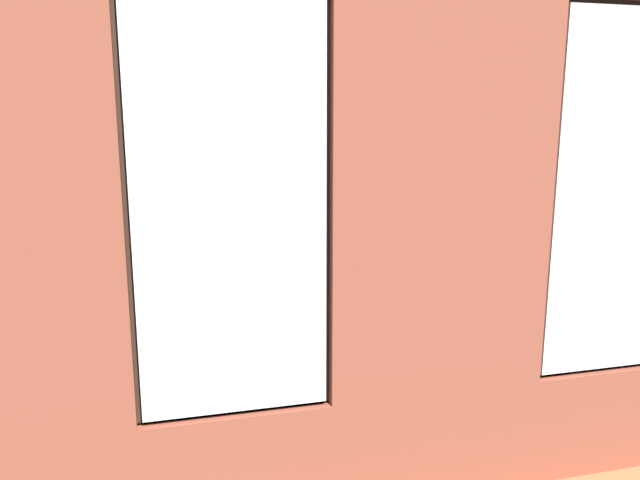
{
  "coord_description": "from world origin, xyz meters",
  "views": [
    {
      "loc": [
        1.57,
        5.99,
        2.37
      ],
      "look_at": [
        0.12,
        0.4,
        1.17
      ],
      "focal_mm": 35.0,
      "sensor_mm": 36.0,
      "label": 1
    }
  ],
  "objects_px": {
    "couch_by_window": "(390,400)",
    "potted_plant_mid_room_small": "(369,266)",
    "media_console": "(26,368)",
    "potted_plant_foreground_right": "(93,257)",
    "remote_gray": "(282,302)",
    "table_plant_small": "(239,301)",
    "couch_left": "(536,300)",
    "coffee_table": "(282,307)",
    "tv_flatscreen": "(19,294)",
    "cup_ceramic": "(319,292)",
    "potted_plant_near_tv": "(78,383)",
    "potted_plant_by_left_couch": "(449,266)",
    "candle_jar": "(296,300)"
  },
  "relations": [
    {
      "from": "potted_plant_mid_room_small",
      "to": "tv_flatscreen",
      "type": "bearing_deg",
      "value": 24.14
    },
    {
      "from": "cup_ceramic",
      "to": "remote_gray",
      "type": "height_order",
      "value": "cup_ceramic"
    },
    {
      "from": "couch_left",
      "to": "remote_gray",
      "type": "xyz_separation_m",
      "value": [
        2.79,
        -0.27,
        0.11
      ]
    },
    {
      "from": "table_plant_small",
      "to": "potted_plant_mid_room_small",
      "type": "distance_m",
      "value": 2.05
    },
    {
      "from": "candle_jar",
      "to": "remote_gray",
      "type": "relative_size",
      "value": 0.74
    },
    {
      "from": "cup_ceramic",
      "to": "potted_plant_by_left_couch",
      "type": "bearing_deg",
      "value": -154.72
    },
    {
      "from": "media_console",
      "to": "potted_plant_by_left_couch",
      "type": "relative_size",
      "value": 2.08
    },
    {
      "from": "couch_by_window",
      "to": "potted_plant_by_left_couch",
      "type": "height_order",
      "value": "couch_by_window"
    },
    {
      "from": "cup_ceramic",
      "to": "candle_jar",
      "type": "relative_size",
      "value": 0.74
    },
    {
      "from": "couch_by_window",
      "to": "coffee_table",
      "type": "bearing_deg",
      "value": -80.27
    },
    {
      "from": "coffee_table",
      "to": "cup_ceramic",
      "type": "xyz_separation_m",
      "value": [
        -0.43,
        -0.15,
        0.09
      ]
    },
    {
      "from": "remote_gray",
      "to": "potted_plant_near_tv",
      "type": "distance_m",
      "value": 2.48
    },
    {
      "from": "cup_ceramic",
      "to": "potted_plant_foreground_right",
      "type": "relative_size",
      "value": 0.08
    },
    {
      "from": "couch_left",
      "to": "candle_jar",
      "type": "distance_m",
      "value": 2.69
    },
    {
      "from": "table_plant_small",
      "to": "potted_plant_near_tv",
      "type": "xyz_separation_m",
      "value": [
        1.31,
        1.61,
        -0.0
      ]
    },
    {
      "from": "couch_by_window",
      "to": "couch_left",
      "type": "xyz_separation_m",
      "value": [
        -2.43,
        -1.87,
        0.0
      ]
    },
    {
      "from": "couch_by_window",
      "to": "potted_plant_mid_room_small",
      "type": "relative_size",
      "value": 2.68
    },
    {
      "from": "coffee_table",
      "to": "media_console",
      "type": "bearing_deg",
      "value": 15.55
    },
    {
      "from": "media_console",
      "to": "potted_plant_foreground_right",
      "type": "height_order",
      "value": "potted_plant_foreground_right"
    },
    {
      "from": "cup_ceramic",
      "to": "table_plant_small",
      "type": "height_order",
      "value": "table_plant_small"
    },
    {
      "from": "couch_by_window",
      "to": "media_console",
      "type": "height_order",
      "value": "couch_by_window"
    },
    {
      "from": "cup_ceramic",
      "to": "media_console",
      "type": "relative_size",
      "value": 0.07
    },
    {
      "from": "cup_ceramic",
      "to": "candle_jar",
      "type": "height_order",
      "value": "candle_jar"
    },
    {
      "from": "tv_flatscreen",
      "to": "potted_plant_mid_room_small",
      "type": "height_order",
      "value": "tv_flatscreen"
    },
    {
      "from": "potted_plant_near_tv",
      "to": "tv_flatscreen",
      "type": "bearing_deg",
      "value": -62.94
    },
    {
      "from": "couch_left",
      "to": "tv_flatscreen",
      "type": "bearing_deg",
      "value": -83.22
    },
    {
      "from": "potted_plant_near_tv",
      "to": "potted_plant_by_left_couch",
      "type": "bearing_deg",
      "value": -146.04
    },
    {
      "from": "remote_gray",
      "to": "cup_ceramic",
      "type": "bearing_deg",
      "value": -49.79
    },
    {
      "from": "potted_plant_foreground_right",
      "to": "potted_plant_near_tv",
      "type": "relative_size",
      "value": 1.01
    },
    {
      "from": "remote_gray",
      "to": "potted_plant_foreground_right",
      "type": "xyz_separation_m",
      "value": [
        2.02,
        -2.01,
        0.14
      ]
    },
    {
      "from": "table_plant_small",
      "to": "media_console",
      "type": "relative_size",
      "value": 0.14
    },
    {
      "from": "potted_plant_foreground_right",
      "to": "remote_gray",
      "type": "bearing_deg",
      "value": 135.15
    },
    {
      "from": "table_plant_small",
      "to": "remote_gray",
      "type": "relative_size",
      "value": 1.01
    },
    {
      "from": "remote_gray",
      "to": "media_console",
      "type": "bearing_deg",
      "value": 126.67
    },
    {
      "from": "table_plant_small",
      "to": "couch_left",
      "type": "bearing_deg",
      "value": 177.44
    },
    {
      "from": "couch_by_window",
      "to": "media_console",
      "type": "bearing_deg",
      "value": -28.92
    },
    {
      "from": "couch_by_window",
      "to": "remote_gray",
      "type": "bearing_deg",
      "value": -80.27
    },
    {
      "from": "couch_by_window",
      "to": "potted_plant_near_tv",
      "type": "distance_m",
      "value": 2.19
    },
    {
      "from": "candle_jar",
      "to": "media_console",
      "type": "distance_m",
      "value": 2.52
    },
    {
      "from": "potted_plant_by_left_couch",
      "to": "potted_plant_near_tv",
      "type": "xyz_separation_m",
      "value": [
        4.17,
        2.81,
        0.12
      ]
    },
    {
      "from": "couch_by_window",
      "to": "potted_plant_mid_room_small",
      "type": "xyz_separation_m",
      "value": [
        -0.9,
        -3.11,
        0.17
      ]
    },
    {
      "from": "media_console",
      "to": "potted_plant_mid_room_small",
      "type": "xyz_separation_m",
      "value": [
        -3.6,
        -1.62,
        0.26
      ]
    },
    {
      "from": "potted_plant_by_left_couch",
      "to": "couch_by_window",
      "type": "bearing_deg",
      "value": 57.81
    },
    {
      "from": "potted_plant_mid_room_small",
      "to": "table_plant_small",
      "type": "bearing_deg",
      "value": 32.26
    },
    {
      "from": "potted_plant_near_tv",
      "to": "cup_ceramic",
      "type": "bearing_deg",
      "value": -139.53
    },
    {
      "from": "cup_ceramic",
      "to": "table_plant_small",
      "type": "xyz_separation_m",
      "value": [
        0.89,
        0.27,
        0.05
      ]
    },
    {
      "from": "cup_ceramic",
      "to": "tv_flatscreen",
      "type": "height_order",
      "value": "tv_flatscreen"
    },
    {
      "from": "potted_plant_foreground_right",
      "to": "potted_plant_near_tv",
      "type": "bearing_deg",
      "value": 93.65
    },
    {
      "from": "couch_by_window",
      "to": "remote_gray",
      "type": "height_order",
      "value": "couch_by_window"
    },
    {
      "from": "candle_jar",
      "to": "potted_plant_near_tv",
      "type": "bearing_deg",
      "value": 40.31
    }
  ]
}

